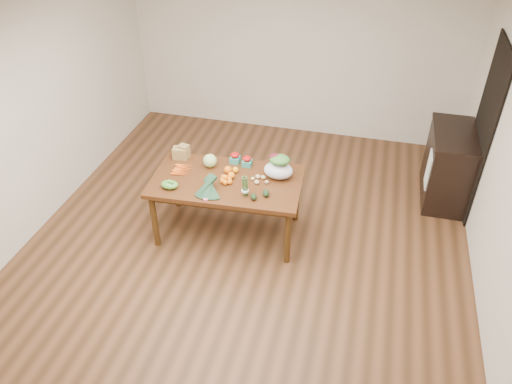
% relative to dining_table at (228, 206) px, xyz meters
% --- Properties ---
extents(floor, '(6.00, 6.00, 0.00)m').
position_rel_dining_table_xyz_m(floor, '(0.27, -0.30, -0.38)').
color(floor, brown).
rests_on(floor, ground).
extents(ceiling, '(5.00, 6.00, 0.02)m').
position_rel_dining_table_xyz_m(ceiling, '(0.27, -0.30, 2.33)').
color(ceiling, white).
rests_on(ceiling, room_walls).
extents(room_walls, '(5.02, 6.02, 2.70)m').
position_rel_dining_table_xyz_m(room_walls, '(0.27, -0.30, 0.97)').
color(room_walls, silver).
rests_on(room_walls, floor).
extents(dining_table, '(1.72, 1.03, 0.75)m').
position_rel_dining_table_xyz_m(dining_table, '(0.00, 0.00, 0.00)').
color(dining_table, '#482B10').
rests_on(dining_table, floor).
extents(doorway_dark, '(0.02, 1.00, 2.10)m').
position_rel_dining_table_xyz_m(doorway_dark, '(2.75, 1.30, 0.68)').
color(doorway_dark, black).
rests_on(doorway_dark, floor).
extents(cabinet, '(0.52, 1.02, 0.94)m').
position_rel_dining_table_xyz_m(cabinet, '(2.49, 1.38, 0.10)').
color(cabinet, black).
rests_on(cabinet, floor).
extents(dish_towel, '(0.02, 0.28, 0.45)m').
position_rel_dining_table_xyz_m(dish_towel, '(2.23, 1.10, 0.18)').
color(dish_towel, white).
rests_on(dish_towel, cabinet).
extents(paper_bag, '(0.24, 0.21, 0.16)m').
position_rel_dining_table_xyz_m(paper_bag, '(-0.66, 0.30, 0.46)').
color(paper_bag, '#9B7945').
rests_on(paper_bag, dining_table).
extents(cabbage, '(0.16, 0.16, 0.16)m').
position_rel_dining_table_xyz_m(cabbage, '(-0.26, 0.21, 0.45)').
color(cabbage, '#B5D87D').
rests_on(cabbage, dining_table).
extents(strawberry_basket_a, '(0.12, 0.12, 0.10)m').
position_rel_dining_table_xyz_m(strawberry_basket_a, '(-0.01, 0.37, 0.43)').
color(strawberry_basket_a, '#B8160C').
rests_on(strawberry_basket_a, dining_table).
extents(strawberry_basket_b, '(0.11, 0.11, 0.10)m').
position_rel_dining_table_xyz_m(strawberry_basket_b, '(0.14, 0.34, 0.42)').
color(strawberry_basket_b, red).
rests_on(strawberry_basket_b, dining_table).
extents(orange_a, '(0.09, 0.09, 0.09)m').
position_rel_dining_table_xyz_m(orange_a, '(-0.02, 0.13, 0.42)').
color(orange_a, '#FF640F').
rests_on(orange_a, dining_table).
extents(orange_b, '(0.07, 0.07, 0.07)m').
position_rel_dining_table_xyz_m(orange_b, '(0.06, 0.16, 0.41)').
color(orange_b, '#FFA10F').
rests_on(orange_b, dining_table).
extents(orange_c, '(0.08, 0.08, 0.08)m').
position_rel_dining_table_xyz_m(orange_c, '(0.04, 0.04, 0.41)').
color(orange_c, orange).
rests_on(orange_c, dining_table).
extents(mandarin_cluster, '(0.19, 0.19, 0.10)m').
position_rel_dining_table_xyz_m(mandarin_cluster, '(0.00, -0.05, 0.42)').
color(mandarin_cluster, orange).
rests_on(mandarin_cluster, dining_table).
extents(carrots, '(0.23, 0.26, 0.03)m').
position_rel_dining_table_xyz_m(carrots, '(-0.54, 0.05, 0.39)').
color(carrots, orange).
rests_on(carrots, dining_table).
extents(snap_pea_bag, '(0.19, 0.14, 0.09)m').
position_rel_dining_table_xyz_m(snap_pea_bag, '(-0.55, -0.30, 0.42)').
color(snap_pea_bag, '#579D35').
rests_on(snap_pea_bag, dining_table).
extents(kale_bunch, '(0.34, 0.42, 0.16)m').
position_rel_dining_table_xyz_m(kale_bunch, '(-0.11, -0.32, 0.45)').
color(kale_bunch, '#152F1E').
rests_on(kale_bunch, dining_table).
extents(asparagus_bundle, '(0.09, 0.12, 0.26)m').
position_rel_dining_table_xyz_m(asparagus_bundle, '(0.28, -0.24, 0.50)').
color(asparagus_bundle, '#48803A').
rests_on(asparagus_bundle, dining_table).
extents(potato_a, '(0.05, 0.04, 0.04)m').
position_rel_dining_table_xyz_m(potato_a, '(0.29, 0.06, 0.39)').
color(potato_a, tan).
rests_on(potato_a, dining_table).
extents(potato_b, '(0.06, 0.05, 0.05)m').
position_rel_dining_table_xyz_m(potato_b, '(0.35, 0.00, 0.40)').
color(potato_b, tan).
rests_on(potato_b, dining_table).
extents(potato_c, '(0.06, 0.05, 0.05)m').
position_rel_dining_table_xyz_m(potato_c, '(0.39, 0.11, 0.40)').
color(potato_c, '#CFBC77').
rests_on(potato_c, dining_table).
extents(potato_d, '(0.06, 0.05, 0.05)m').
position_rel_dining_table_xyz_m(potato_d, '(0.33, 0.11, 0.40)').
color(potato_d, tan).
rests_on(potato_d, dining_table).
extents(potato_e, '(0.05, 0.04, 0.04)m').
position_rel_dining_table_xyz_m(potato_e, '(0.45, 0.04, 0.39)').
color(potato_e, tan).
rests_on(potato_e, dining_table).
extents(avocado_a, '(0.09, 0.11, 0.07)m').
position_rel_dining_table_xyz_m(avocado_a, '(0.38, -0.28, 0.41)').
color(avocado_a, black).
rests_on(avocado_a, dining_table).
extents(avocado_b, '(0.10, 0.12, 0.07)m').
position_rel_dining_table_xyz_m(avocado_b, '(0.49, -0.19, 0.41)').
color(avocado_b, black).
rests_on(avocado_b, dining_table).
extents(salad_bag, '(0.34, 0.27, 0.25)m').
position_rel_dining_table_xyz_m(salad_bag, '(0.55, 0.19, 0.50)').
color(salad_bag, white).
rests_on(salad_bag, dining_table).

